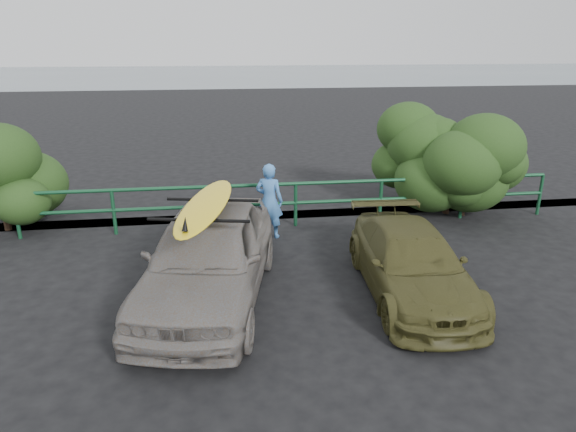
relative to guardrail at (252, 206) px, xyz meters
name	(u,v)px	position (x,y,z in m)	size (l,w,h in m)	color
ground	(278,353)	(0.00, -5.00, -0.52)	(80.00, 80.00, 0.00)	black
ocean	(221,74)	(0.00, 55.00, -0.52)	(200.00, 200.00, 0.00)	slate
guardrail	(252,206)	(0.00, 0.00, 0.00)	(14.00, 0.08, 1.04)	#144728
shrub_left	(28,182)	(-4.80, 0.40, 0.64)	(3.20, 2.40, 2.31)	#264318
shrub_right	(456,164)	(5.00, 0.50, 0.68)	(3.20, 2.40, 2.39)	#264318
sedan	(209,256)	(-0.91, -3.30, 0.25)	(1.81, 4.49, 1.53)	slate
olive_vehicle	(411,263)	(2.41, -3.54, 0.03)	(1.55, 3.82, 1.11)	#46441F
man	(269,201)	(0.34, -0.60, 0.29)	(0.59, 0.39, 1.62)	#427EC8
roof_rack	(206,209)	(-0.91, -3.30, 1.04)	(1.52, 1.07, 0.05)	black
surfboard	(206,205)	(-0.91, -3.30, 1.11)	(0.62, 2.98, 0.09)	yellow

